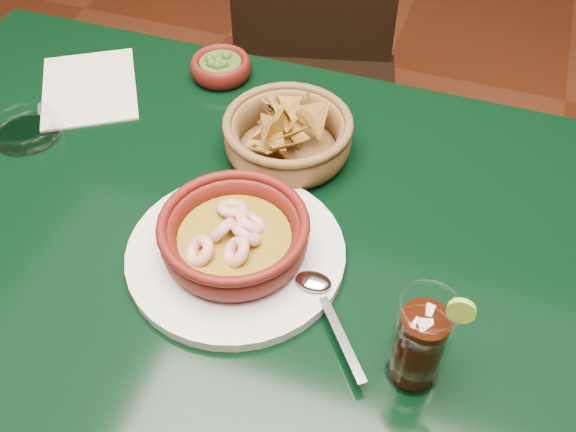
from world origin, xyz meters
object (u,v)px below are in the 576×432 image
(dining_chair, at_px, (309,73))
(chip_basket, at_px, (287,135))
(shrimp_plate, at_px, (235,241))
(cola_drink, at_px, (420,342))
(dining_table, at_px, (208,254))

(dining_chair, xyz_separation_m, chip_basket, (0.13, -0.55, 0.27))
(shrimp_plate, height_order, cola_drink, cola_drink)
(dining_chair, relative_size, cola_drink, 5.92)
(shrimp_plate, distance_m, chip_basket, 0.22)
(dining_chair, distance_m, shrimp_plate, 0.83)
(dining_table, height_order, shrimp_plate, shrimp_plate)
(dining_table, distance_m, cola_drink, 0.41)
(cola_drink, bearing_deg, dining_table, 155.26)
(dining_chair, bearing_deg, dining_table, -85.50)
(dining_table, xyz_separation_m, dining_chair, (-0.06, 0.71, -0.14))
(chip_basket, bearing_deg, dining_chair, 103.62)
(cola_drink, bearing_deg, chip_basket, 129.81)
(dining_table, distance_m, shrimp_plate, 0.17)
(shrimp_plate, distance_m, cola_drink, 0.28)
(chip_basket, bearing_deg, cola_drink, -50.19)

